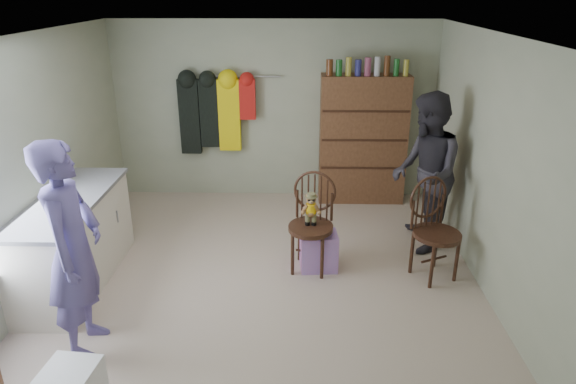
{
  "coord_description": "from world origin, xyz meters",
  "views": [
    {
      "loc": [
        0.36,
        -4.65,
        2.91
      ],
      "look_at": [
        0.25,
        0.2,
        0.95
      ],
      "focal_mm": 32.0,
      "sensor_mm": 36.0,
      "label": 1
    }
  ],
  "objects_px": {
    "dresser": "(363,139)",
    "chair_far": "(434,225)",
    "chair_front": "(312,217)",
    "counter": "(74,241)"
  },
  "relations": [
    {
      "from": "chair_far",
      "to": "dresser",
      "type": "distance_m",
      "value": 2.17
    },
    {
      "from": "chair_far",
      "to": "dresser",
      "type": "xyz_separation_m",
      "value": [
        -0.52,
        2.08,
        0.33
      ]
    },
    {
      "from": "dresser",
      "to": "chair_far",
      "type": "bearing_deg",
      "value": -75.94
    },
    {
      "from": "counter",
      "to": "chair_far",
      "type": "bearing_deg",
      "value": 3.28
    },
    {
      "from": "counter",
      "to": "chair_far",
      "type": "xyz_separation_m",
      "value": [
        3.72,
        0.21,
        0.11
      ]
    },
    {
      "from": "counter",
      "to": "dresser",
      "type": "relative_size",
      "value": 0.9
    },
    {
      "from": "chair_front",
      "to": "dresser",
      "type": "bearing_deg",
      "value": 81.8
    },
    {
      "from": "chair_far",
      "to": "dresser",
      "type": "height_order",
      "value": "dresser"
    },
    {
      "from": "chair_front",
      "to": "dresser",
      "type": "distance_m",
      "value": 2.11
    },
    {
      "from": "dresser",
      "to": "chair_front",
      "type": "bearing_deg",
      "value": -110.96
    }
  ]
}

